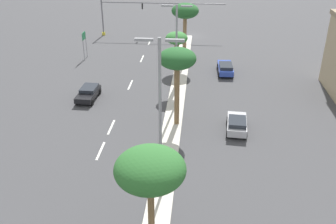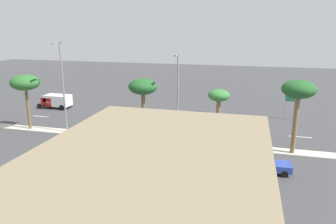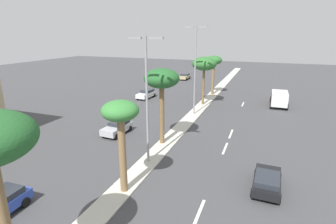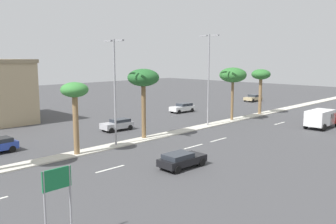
{
  "view_description": "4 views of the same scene",
  "coord_description": "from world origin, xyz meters",
  "px_view_note": "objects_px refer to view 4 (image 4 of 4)",
  "views": [
    {
      "loc": [
        -2.41,
        62.56,
        17.79
      ],
      "look_at": [
        -0.01,
        35.59,
        3.87
      ],
      "focal_mm": 40.56,
      "sensor_mm": 36.0,
      "label": 1
    },
    {
      "loc": [
        -34.83,
        18.65,
        13.43
      ],
      "look_at": [
        3.22,
        28.52,
        2.79
      ],
      "focal_mm": 33.84,
      "sensor_mm": 36.0,
      "label": 2
    },
    {
      "loc": [
        8.86,
        7.79,
        10.73
      ],
      "look_at": [
        0.02,
        31.18,
        3.24
      ],
      "focal_mm": 28.09,
      "sensor_mm": 36.0,
      "label": 3
    },
    {
      "loc": [
        28.6,
        4.67,
        8.84
      ],
      "look_at": [
        3.13,
        30.76,
        3.31
      ],
      "focal_mm": 38.84,
      "sensor_mm": 36.0,
      "label": 4
    }
  ],
  "objects_px": {
    "directional_road_sign": "(57,190)",
    "palm_tree_inboard": "(233,76)",
    "palm_tree_near": "(143,80)",
    "box_truck": "(321,118)",
    "sedan_silver_mid": "(118,124)",
    "sedan_white_front": "(183,108)",
    "palm_tree_mid": "(75,95)",
    "street_lamp_trailing": "(115,84)",
    "sedan_tan_leading": "(253,98)",
    "sedan_black_trailing": "(181,159)",
    "palm_tree_outboard": "(261,76)",
    "street_lamp_rear": "(209,74)"
  },
  "relations": [
    {
      "from": "directional_road_sign",
      "to": "palm_tree_near",
      "type": "bearing_deg",
      "value": 128.03
    },
    {
      "from": "palm_tree_outboard",
      "to": "street_lamp_trailing",
      "type": "relative_size",
      "value": 0.66
    },
    {
      "from": "street_lamp_rear",
      "to": "box_truck",
      "type": "relative_size",
      "value": 2.12
    },
    {
      "from": "sedan_black_trailing",
      "to": "box_truck",
      "type": "height_order",
      "value": "box_truck"
    },
    {
      "from": "directional_road_sign",
      "to": "sedan_tan_leading",
      "type": "bearing_deg",
      "value": 112.77
    },
    {
      "from": "palm_tree_mid",
      "to": "box_truck",
      "type": "xyz_separation_m",
      "value": [
        10.73,
        28.39,
        -4.24
      ]
    },
    {
      "from": "palm_tree_outboard",
      "to": "street_lamp_trailing",
      "type": "distance_m",
      "value": 27.99
    },
    {
      "from": "street_lamp_trailing",
      "to": "palm_tree_mid",
      "type": "bearing_deg",
      "value": -86.38
    },
    {
      "from": "directional_road_sign",
      "to": "palm_tree_near",
      "type": "relative_size",
      "value": 0.5
    },
    {
      "from": "directional_road_sign",
      "to": "sedan_tan_leading",
      "type": "xyz_separation_m",
      "value": [
        -23.53,
        56.08,
        -1.99
      ]
    },
    {
      "from": "sedan_tan_leading",
      "to": "sedan_white_front",
      "type": "bearing_deg",
      "value": -91.03
    },
    {
      "from": "palm_tree_near",
      "to": "sedan_black_trailing",
      "type": "distance_m",
      "value": 12.59
    },
    {
      "from": "palm_tree_outboard",
      "to": "sedan_black_trailing",
      "type": "xyz_separation_m",
      "value": [
        9.78,
        -28.85,
        -5.22
      ]
    },
    {
      "from": "palm_tree_mid",
      "to": "palm_tree_outboard",
      "type": "height_order",
      "value": "palm_tree_outboard"
    },
    {
      "from": "palm_tree_inboard",
      "to": "box_truck",
      "type": "xyz_separation_m",
      "value": [
        11.08,
        3.33,
        -5.02
      ]
    },
    {
      "from": "directional_road_sign",
      "to": "sedan_silver_mid",
      "type": "xyz_separation_m",
      "value": [
        -19.73,
        18.79,
        -1.98
      ]
    },
    {
      "from": "street_lamp_trailing",
      "to": "sedan_white_front",
      "type": "relative_size",
      "value": 2.43
    },
    {
      "from": "palm_tree_mid",
      "to": "palm_tree_inboard",
      "type": "relative_size",
      "value": 0.89
    },
    {
      "from": "palm_tree_inboard",
      "to": "sedan_tan_leading",
      "type": "bearing_deg",
      "value": 114.13
    },
    {
      "from": "street_lamp_trailing",
      "to": "sedan_silver_mid",
      "type": "bearing_deg",
      "value": 140.94
    },
    {
      "from": "palm_tree_mid",
      "to": "sedan_white_front",
      "type": "height_order",
      "value": "palm_tree_mid"
    },
    {
      "from": "palm_tree_mid",
      "to": "palm_tree_inboard",
      "type": "height_order",
      "value": "palm_tree_inboard"
    },
    {
      "from": "street_lamp_trailing",
      "to": "sedan_silver_mid",
      "type": "distance_m",
      "value": 9.47
    },
    {
      "from": "directional_road_sign",
      "to": "palm_tree_mid",
      "type": "height_order",
      "value": "palm_tree_mid"
    },
    {
      "from": "sedan_white_front",
      "to": "sedan_black_trailing",
      "type": "height_order",
      "value": "sedan_white_front"
    },
    {
      "from": "street_lamp_trailing",
      "to": "street_lamp_rear",
      "type": "bearing_deg",
      "value": 89.95
    },
    {
      "from": "palm_tree_outboard",
      "to": "street_lamp_rear",
      "type": "bearing_deg",
      "value": -89.44
    },
    {
      "from": "palm_tree_near",
      "to": "sedan_white_front",
      "type": "height_order",
      "value": "palm_tree_near"
    },
    {
      "from": "palm_tree_inboard",
      "to": "palm_tree_outboard",
      "type": "relative_size",
      "value": 1.06
    },
    {
      "from": "palm_tree_mid",
      "to": "palm_tree_outboard",
      "type": "relative_size",
      "value": 0.95
    },
    {
      "from": "palm_tree_near",
      "to": "street_lamp_trailing",
      "type": "height_order",
      "value": "street_lamp_trailing"
    },
    {
      "from": "box_truck",
      "to": "sedan_silver_mid",
      "type": "bearing_deg",
      "value": -132.12
    },
    {
      "from": "palm_tree_near",
      "to": "street_lamp_trailing",
      "type": "distance_m",
      "value": 4.12
    },
    {
      "from": "palm_tree_mid",
      "to": "street_lamp_trailing",
      "type": "height_order",
      "value": "street_lamp_trailing"
    },
    {
      "from": "box_truck",
      "to": "sedan_tan_leading",
      "type": "bearing_deg",
      "value": 138.48
    },
    {
      "from": "palm_tree_near",
      "to": "street_lamp_trailing",
      "type": "xyz_separation_m",
      "value": [
        0.36,
        -4.1,
        -0.27
      ]
    },
    {
      "from": "street_lamp_trailing",
      "to": "sedan_tan_leading",
      "type": "height_order",
      "value": "street_lamp_trailing"
    },
    {
      "from": "palm_tree_mid",
      "to": "street_lamp_trailing",
      "type": "distance_m",
      "value": 4.73
    },
    {
      "from": "sedan_silver_mid",
      "to": "box_truck",
      "type": "distance_m",
      "value": 25.41
    },
    {
      "from": "street_lamp_trailing",
      "to": "sedan_tan_leading",
      "type": "xyz_separation_m",
      "value": [
        -9.82,
        42.17,
        -5.45
      ]
    },
    {
      "from": "palm_tree_inboard",
      "to": "street_lamp_rear",
      "type": "relative_size",
      "value": 0.63
    },
    {
      "from": "directional_road_sign",
      "to": "palm_tree_inboard",
      "type": "distance_m",
      "value": 37.13
    },
    {
      "from": "palm_tree_outboard",
      "to": "sedan_silver_mid",
      "type": "relative_size",
      "value": 1.74
    },
    {
      "from": "palm_tree_mid",
      "to": "palm_tree_near",
      "type": "relative_size",
      "value": 0.87
    },
    {
      "from": "sedan_tan_leading",
      "to": "sedan_white_front",
      "type": "distance_m",
      "value": 20.88
    },
    {
      "from": "palm_tree_outboard",
      "to": "street_lamp_rear",
      "type": "distance_m",
      "value": 13.15
    },
    {
      "from": "sedan_tan_leading",
      "to": "street_lamp_rear",
      "type": "bearing_deg",
      "value": -70.21
    },
    {
      "from": "palm_tree_inboard",
      "to": "palm_tree_outboard",
      "type": "xyz_separation_m",
      "value": [
        -0.05,
        7.6,
        -0.39
      ]
    },
    {
      "from": "sedan_silver_mid",
      "to": "sedan_white_front",
      "type": "distance_m",
      "value": 16.94
    },
    {
      "from": "palm_tree_inboard",
      "to": "street_lamp_trailing",
      "type": "xyz_separation_m",
      "value": [
        0.06,
        -20.39,
        -0.11
      ]
    }
  ]
}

